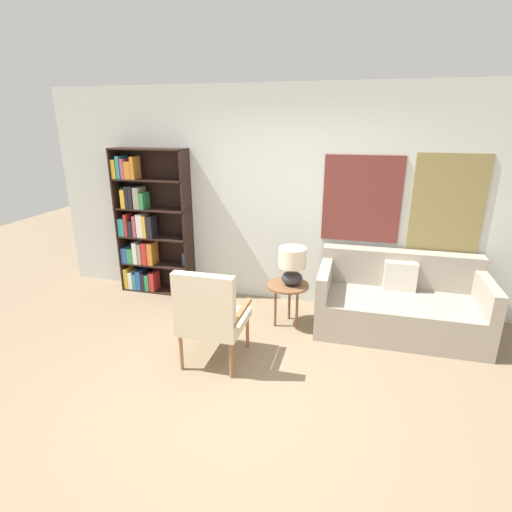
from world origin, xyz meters
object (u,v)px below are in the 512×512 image
object	(u,v)px
bookshelf	(145,228)
side_table	(288,289)
armchair	(210,313)
table_lamp	(292,263)
couch	(398,304)

from	to	relation	value
bookshelf	side_table	bearing A→B (deg)	-14.51
armchair	table_lamp	bearing A→B (deg)	59.06
couch	table_lamp	bearing A→B (deg)	-169.30
armchair	table_lamp	world-z (taller)	armchair
side_table	bookshelf	bearing A→B (deg)	165.49
armchair	side_table	bearing A→B (deg)	60.59
armchair	couch	size ratio (longest dim) A/B	0.56
armchair	side_table	size ratio (longest dim) A/B	1.97
bookshelf	couch	xyz separation A→B (m)	(3.31, -0.30, -0.59)
armchair	side_table	distance (m)	1.15
bookshelf	side_table	xyz separation A→B (m)	(2.07, -0.53, -0.45)
couch	side_table	distance (m)	1.27
side_table	table_lamp	xyz separation A→B (m)	(0.04, 0.01, 0.31)
armchair	table_lamp	xyz separation A→B (m)	(0.61, 1.01, 0.20)
bookshelf	side_table	size ratio (longest dim) A/B	3.82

